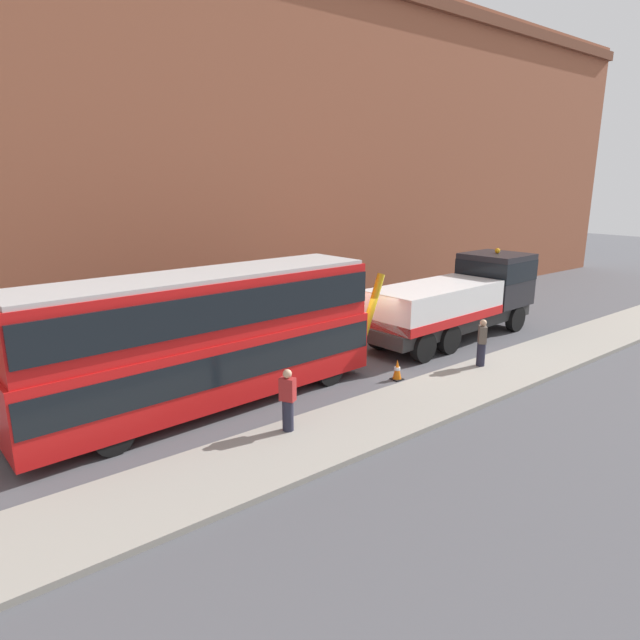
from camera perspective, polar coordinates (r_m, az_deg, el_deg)
ground_plane at (r=20.36m, az=3.77°, el=-4.43°), size 120.00×120.00×0.00m
near_kerb at (r=17.65m, az=13.02°, el=-7.54°), size 60.00×2.80×0.15m
building_facade at (r=24.69m, az=-6.90°, el=17.80°), size 60.00×1.50×16.00m
recovery_tow_truck at (r=23.80m, az=14.58°, el=2.29°), size 10.20×3.07×3.67m
double_decker_bus at (r=16.07m, az=-11.98°, el=-1.54°), size 11.13×3.08×4.06m
pedestrian_onlooker at (r=14.31m, az=-3.44°, el=-8.55°), size 0.42×0.48×1.71m
pedestrian_bystander at (r=20.04m, az=16.76°, el=-2.38°), size 0.47×0.46×1.71m
traffic_cone_near_bus at (r=18.60m, az=8.18°, el=-5.28°), size 0.36×0.36×0.72m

